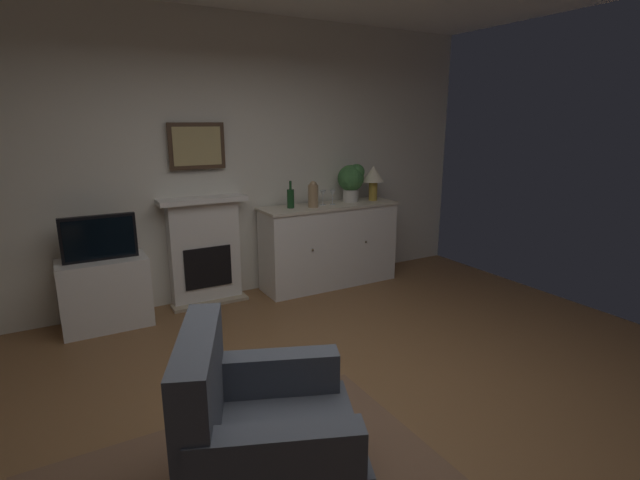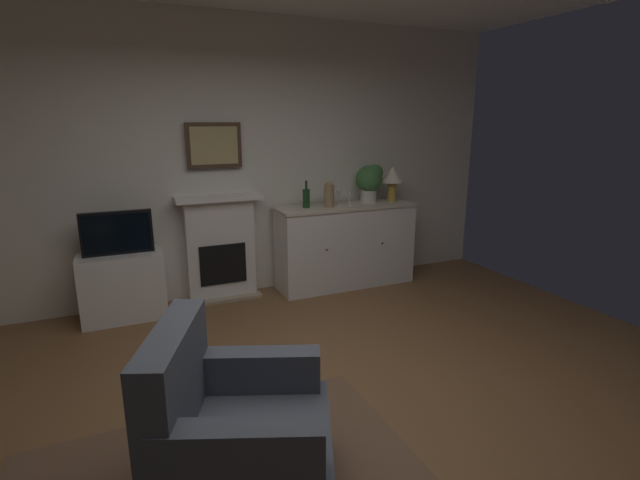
{
  "view_description": "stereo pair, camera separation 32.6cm",
  "coord_description": "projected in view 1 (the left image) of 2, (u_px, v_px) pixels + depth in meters",
  "views": [
    {
      "loc": [
        -1.44,
        -2.23,
        1.84
      ],
      "look_at": [
        0.19,
        0.64,
        1.0
      ],
      "focal_mm": 26.44,
      "sensor_mm": 36.0,
      "label": 1
    },
    {
      "loc": [
        -1.15,
        -2.37,
        1.84
      ],
      "look_at": [
        0.19,
        0.64,
        1.0
      ],
      "focal_mm": 26.44,
      "sensor_mm": 36.0,
      "label": 2
    }
  ],
  "objects": [
    {
      "name": "tv_set",
      "position": [
        99.0,
        238.0,
        4.12
      ],
      "size": [
        0.62,
        0.07,
        0.4
      ],
      "color": "black",
      "rests_on": "tv_cabinet"
    },
    {
      "name": "sideboard_cabinet",
      "position": [
        329.0,
        245.0,
        5.34
      ],
      "size": [
        1.59,
        0.49,
        0.93
      ],
      "color": "white",
      "rests_on": "ground_plane"
    },
    {
      "name": "wine_glass_center",
      "position": [
        333.0,
        194.0,
        5.21
      ],
      "size": [
        0.07,
        0.07,
        0.16
      ],
      "color": "silver",
      "rests_on": "sideboard_cabinet"
    },
    {
      "name": "vase_decorative",
      "position": [
        313.0,
        194.0,
        5.04
      ],
      "size": [
        0.11,
        0.11,
        0.28
      ],
      "color": "#9E7F5B",
      "rests_on": "sideboard_cabinet"
    },
    {
      "name": "ground_plane",
      "position": [
        343.0,
        423.0,
        3.03
      ],
      "size": [
        6.29,
        5.1,
        0.1
      ],
      "primitive_type": "cube",
      "color": "brown",
      "rests_on": "ground"
    },
    {
      "name": "wine_bottle",
      "position": [
        291.0,
        198.0,
        5.0
      ],
      "size": [
        0.08,
        0.08,
        0.29
      ],
      "color": "#193F1E",
      "rests_on": "sideboard_cabinet"
    },
    {
      "name": "table_lamp",
      "position": [
        373.0,
        176.0,
        5.44
      ],
      "size": [
        0.26,
        0.26,
        0.4
      ],
      "color": "#B79338",
      "rests_on": "sideboard_cabinet"
    },
    {
      "name": "framed_picture",
      "position": [
        197.0,
        146.0,
        4.59
      ],
      "size": [
        0.55,
        0.04,
        0.45
      ],
      "color": "#473323"
    },
    {
      "name": "armchair",
      "position": [
        260.0,
        437.0,
        2.23
      ],
      "size": [
        1.04,
        1.01,
        0.92
      ],
      "color": "#474C56",
      "rests_on": "ground_plane"
    },
    {
      "name": "wine_glass_left",
      "position": [
        323.0,
        194.0,
        5.17
      ],
      "size": [
        0.07,
        0.07,
        0.16
      ],
      "color": "silver",
      "rests_on": "sideboard_cabinet"
    },
    {
      "name": "tv_cabinet",
      "position": [
        105.0,
        293.0,
        4.27
      ],
      "size": [
        0.75,
        0.42,
        0.64
      ],
      "color": "white",
      "rests_on": "ground_plane"
    },
    {
      "name": "potted_plant_small",
      "position": [
        352.0,
        179.0,
        5.36
      ],
      "size": [
        0.3,
        0.3,
        0.43
      ],
      "color": "beige",
      "rests_on": "sideboard_cabinet"
    },
    {
      "name": "wall_rear",
      "position": [
        212.0,
        161.0,
        4.78
      ],
      "size": [
        6.29,
        0.06,
        2.88
      ],
      "primitive_type": "cube",
      "color": "silver",
      "rests_on": "ground_plane"
    },
    {
      "name": "fireplace_unit",
      "position": [
        205.0,
        250.0,
        4.81
      ],
      "size": [
        0.87,
        0.3,
        1.1
      ],
      "color": "white",
      "rests_on": "ground_plane"
    }
  ]
}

